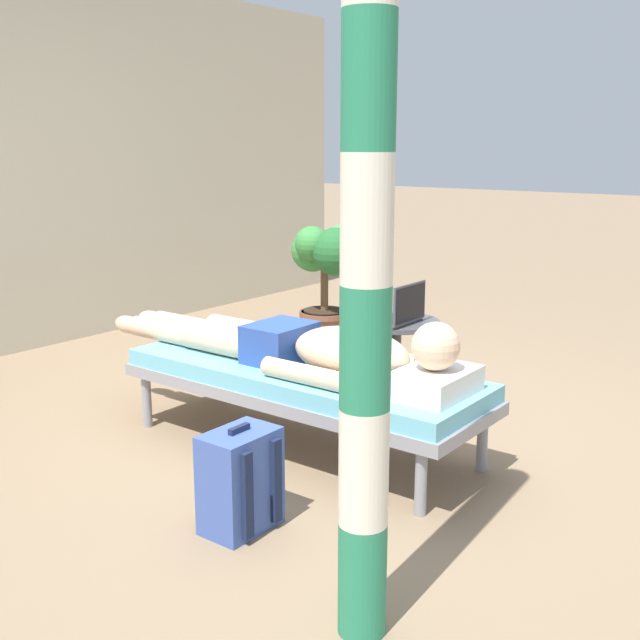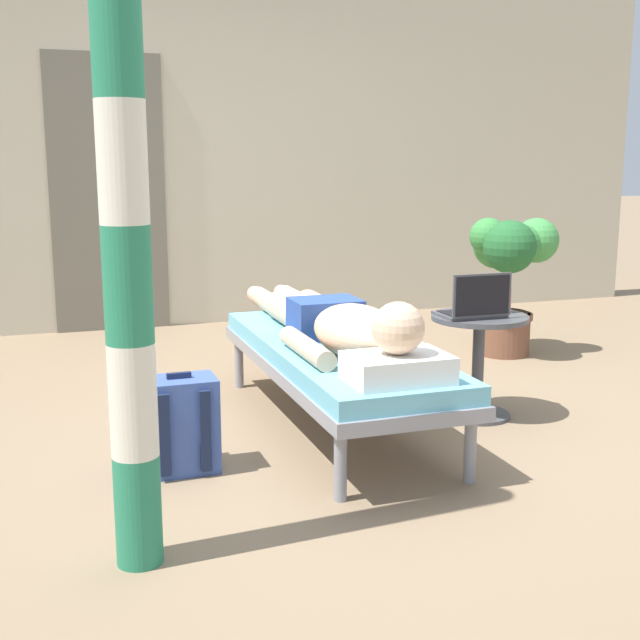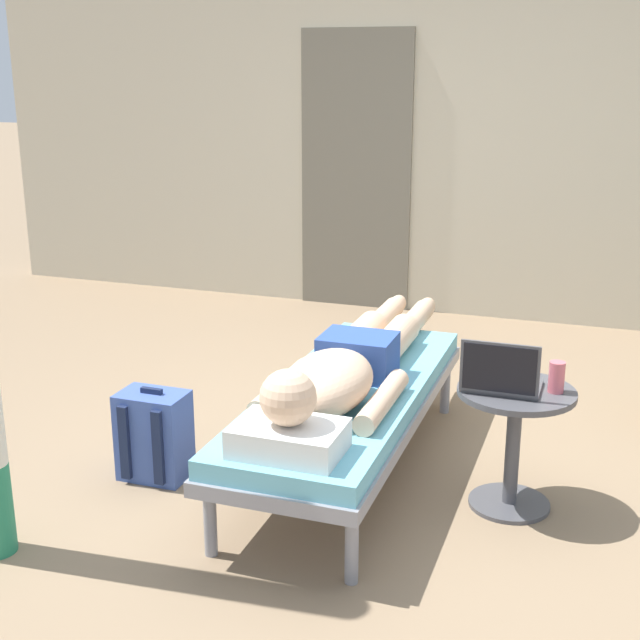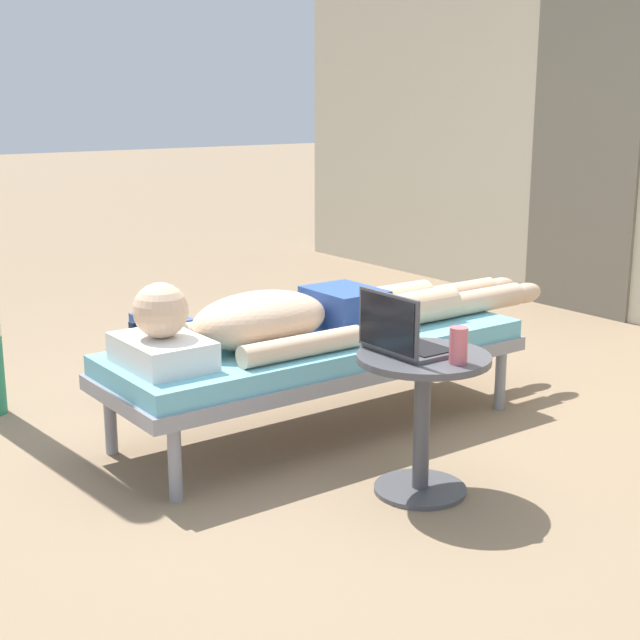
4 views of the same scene
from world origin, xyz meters
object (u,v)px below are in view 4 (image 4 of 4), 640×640
laptop (402,337)px  backpack (164,357)px  person_reclining (308,316)px  lounge_chair (318,353)px  side_table (422,399)px  drink_glass (458,345)px

laptop → backpack: bearing=-172.3°
person_reclining → laptop: bearing=-6.4°
lounge_chair → person_reclining: 0.18m
side_table → laptop: (-0.06, -0.05, 0.23)m
backpack → lounge_chair: bearing=22.3°
side_table → backpack: 1.57m
side_table → backpack: side_table is taller
person_reclining → drink_glass: bearing=-0.3°
backpack → laptop: bearing=7.7°
drink_glass → backpack: drink_glass is taller
backpack → side_table: bearing=9.3°
laptop → drink_glass: size_ratio=2.43×
side_table → laptop: size_ratio=1.69×
lounge_chair → person_reclining: size_ratio=0.86×
person_reclining → laptop: size_ratio=7.00×
side_table → drink_glass: size_ratio=4.10×
lounge_chair → side_table: size_ratio=3.58×
lounge_chair → drink_glass: bearing=-3.6°
person_reclining → side_table: 0.76m
drink_glass → backpack: bearing=-170.9°
laptop → drink_glass: 0.22m
side_table → backpack: bearing=-170.7°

